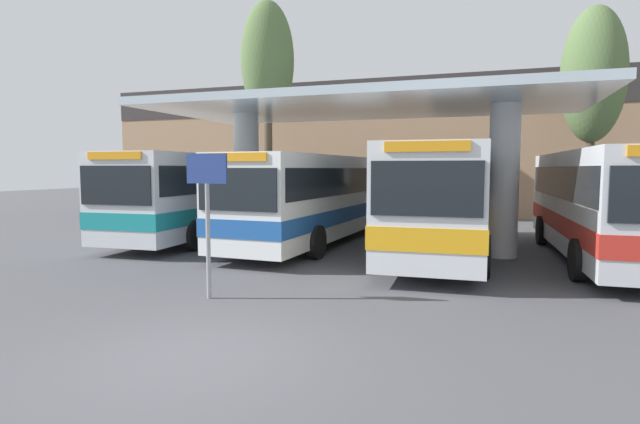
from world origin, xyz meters
The scene contains 11 objects.
ground_plane centered at (0.00, 0.00, 0.00)m, with size 100.00×100.00×0.00m, color #4C4C51.
townhouse_backdrop centered at (0.00, 22.42, 4.51)m, with size 40.00×0.58×7.75m.
station_canopy centered at (0.00, 9.89, 4.10)m, with size 13.52×6.92×4.79m.
transit_bus_left_bay centered at (-6.53, 11.16, 1.77)m, with size 3.17×11.13×3.16m.
transit_bus_center_bay centered at (-1.95, 11.55, 1.72)m, with size 3.11×12.48×3.08m.
transit_bus_right_bay centered at (2.40, 9.77, 1.82)m, with size 3.09×10.52×3.25m.
transit_bus_far_right_bay centered at (7.01, 10.19, 1.75)m, with size 3.10×10.32×3.13m.
info_sign_platform centered at (-1.50, 2.80, 2.10)m, with size 0.90×0.09×2.95m.
poplar_tree_behind_left centered at (8.02, 18.94, 6.68)m, with size 2.69×2.69×9.70m.
poplar_tree_behind_right centered at (-7.22, 18.14, 8.12)m, with size 2.75×2.75×11.27m.
parked_car_street centered at (-5.59, 17.96, 1.07)m, with size 4.19×2.12×2.21m.
Camera 1 is at (3.89, -5.94, 2.65)m, focal length 28.00 mm.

